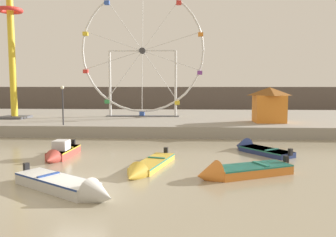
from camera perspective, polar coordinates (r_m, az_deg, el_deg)
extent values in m
plane|color=gray|center=(16.09, -15.25, -11.25)|extent=(240.00, 240.00, 0.00)
cube|color=gray|center=(40.47, -3.89, -0.26)|extent=(110.00, 21.86, 1.04)
cube|color=#564C47|center=(62.85, -1.36, 3.35)|extent=(140.00, 3.00, 4.40)
cube|color=silver|center=(16.14, -18.34, -10.32)|extent=(4.53, 3.61, 0.52)
cube|color=navy|center=(16.08, -18.37, -9.55)|extent=(4.51, 3.60, 0.08)
cone|color=silver|center=(13.96, -11.33, -12.65)|extent=(1.73, 1.73, 1.24)
cube|color=black|center=(18.00, -22.79, -7.61)|extent=(0.30, 0.31, 0.44)
cube|color=navy|center=(16.52, -19.53, -8.94)|extent=(0.75, 1.02, 0.06)
cube|color=gold|center=(19.50, -2.49, -7.55)|extent=(2.30, 4.58, 0.36)
cube|color=#237566|center=(19.46, -2.49, -7.15)|extent=(2.31, 4.54, 0.08)
cone|color=gold|center=(16.98, -5.82, -9.55)|extent=(1.43, 1.47, 1.16)
cube|color=black|center=(21.57, -0.35, -5.48)|extent=(0.28, 0.25, 0.44)
cube|color=#237566|center=(19.96, -1.94, -6.62)|extent=(1.05, 0.42, 0.06)
cube|color=navy|center=(23.80, 16.23, -5.38)|extent=(3.30, 3.83, 0.36)
cube|color=#237566|center=(23.77, 16.24, -5.05)|extent=(3.30, 3.81, 0.08)
cone|color=navy|center=(25.37, 12.29, -4.61)|extent=(1.70, 1.61, 1.36)
cube|color=black|center=(22.53, 19.96, -5.35)|extent=(0.31, 0.30, 0.44)
cube|color=#237566|center=(23.46, 17.09, -5.03)|extent=(1.09, 0.84, 0.06)
cube|color=orange|center=(18.18, 14.04, -8.45)|extent=(4.36, 3.06, 0.51)
cube|color=#237566|center=(18.13, 14.05, -7.79)|extent=(4.33, 3.06, 0.08)
cone|color=orange|center=(16.82, 6.69, -9.46)|extent=(1.61, 1.73, 1.37)
cube|color=black|center=(19.42, 19.29, -6.60)|extent=(0.28, 0.30, 0.44)
cube|color=#237566|center=(18.42, 15.37, -7.39)|extent=(0.66, 1.18, 0.06)
cube|color=#B24238|center=(23.25, -17.14, -5.49)|extent=(1.16, 3.35, 0.49)
cube|color=gold|center=(23.21, -17.16, -4.99)|extent=(1.18, 3.32, 0.08)
cone|color=#B24238|center=(21.34, -19.22, -6.53)|extent=(1.06, 0.94, 1.04)
cube|color=black|center=(24.81, -15.67, -3.93)|extent=(0.24, 0.20, 0.44)
cube|color=silver|center=(22.77, -17.57, -4.30)|extent=(0.89, 1.02, 0.63)
cube|color=gold|center=(23.58, -16.79, -4.65)|extent=(0.93, 0.18, 0.06)
torus|color=silver|center=(39.68, -4.35, 11.34)|extent=(14.19, 0.24, 14.19)
cylinder|color=#38383D|center=(39.68, -4.35, 11.34)|extent=(0.70, 0.50, 0.70)
cylinder|color=silver|center=(40.15, -9.13, 9.74)|extent=(6.69, 0.08, 2.14)
cube|color=red|center=(40.91, -13.70, 7.73)|extent=(0.56, 0.48, 0.44)
cylinder|color=silver|center=(39.82, -7.33, 7.26)|extent=(4.24, 0.08, 5.63)
cube|color=#33934C|center=(40.27, -10.20, 2.82)|extent=(0.56, 0.48, 0.44)
cylinder|color=silver|center=(39.48, -4.38, 6.29)|extent=(0.18, 0.08, 6.98)
cube|color=#3356B7|center=(39.62, -4.41, 0.84)|extent=(0.56, 0.48, 0.44)
cylinder|color=silver|center=(39.28, -1.39, 7.24)|extent=(4.09, 0.08, 5.75)
cube|color=yellow|center=(39.20, 1.56, 2.67)|extent=(0.56, 0.48, 0.44)
cylinder|color=silver|center=(39.29, 0.51, 9.76)|extent=(6.63, 0.08, 2.32)
cube|color=purple|center=(39.19, 5.38, 7.69)|extent=(0.56, 0.48, 0.44)
cylinder|color=silver|center=(39.50, 0.56, 12.88)|extent=(6.69, 0.08, 2.14)
cube|color=orange|center=(39.60, 5.53, 13.94)|extent=(0.56, 0.48, 0.44)
cylinder|color=silver|center=(39.84, -1.29, 15.38)|extent=(4.24, 0.08, 5.63)
cube|color=red|center=(40.24, 1.84, 18.93)|extent=(0.56, 0.48, 0.44)
cylinder|color=silver|center=(40.17, -4.32, 16.29)|extent=(0.18, 0.08, 6.98)
cylinder|color=silver|center=(40.37, -7.31, 15.29)|extent=(4.09, 0.08, 5.75)
cube|color=#3356B7|center=(41.29, -10.26, 18.67)|extent=(0.56, 0.48, 0.44)
cylinder|color=silver|center=(40.36, -9.13, 12.79)|extent=(6.63, 0.08, 2.32)
cube|color=yellow|center=(41.29, -13.76, 13.72)|extent=(0.56, 0.48, 0.44)
cylinder|color=silver|center=(40.15, -9.77, 5.79)|extent=(0.28, 0.28, 7.58)
cylinder|color=silver|center=(39.16, 1.29, 5.87)|extent=(0.28, 0.28, 7.58)
cylinder|color=silver|center=(39.68, -4.35, 11.34)|extent=(7.67, 0.18, 0.18)
cube|color=#4C4C51|center=(39.63, -4.27, 0.43)|extent=(8.47, 1.20, 0.08)
cylinder|color=gold|center=(40.83, -24.87, 10.44)|extent=(0.70, 0.70, 14.82)
torus|color=red|center=(41.44, -25.11, 16.22)|extent=(2.64, 2.64, 0.44)
cube|color=#4C4C51|center=(40.80, -24.45, 0.21)|extent=(2.80, 2.80, 0.24)
cube|color=orange|center=(34.42, 16.69, 1.58)|extent=(2.85, 2.65, 2.65)
pyramid|color=brown|center=(34.35, 16.77, 4.42)|extent=(3.14, 2.91, 0.80)
cylinder|color=#2D2D33|center=(32.12, -17.33, 1.86)|extent=(0.12, 0.12, 3.27)
sphere|color=#F2EACC|center=(32.06, -17.42, 5.03)|extent=(0.32, 0.32, 0.32)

